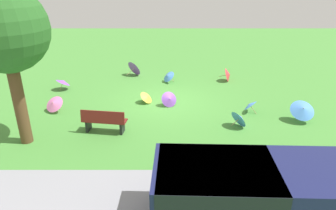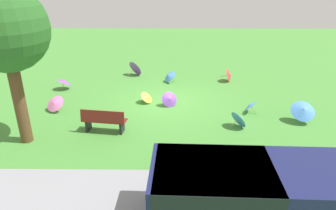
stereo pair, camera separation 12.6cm
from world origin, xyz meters
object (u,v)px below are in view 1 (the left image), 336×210
Objects in this scene: park_bench at (104,121)px; parasol_yellow_1 at (147,97)px; parasol_blue_1 at (168,76)px; parasol_purple_1 at (135,68)px; parasol_pink_0 at (54,104)px; parasol_red_0 at (228,75)px; parasol_purple_2 at (63,82)px; parasol_blue_3 at (303,109)px; parasol_blue_2 at (250,105)px; van_dark at (250,191)px; parasol_purple_0 at (169,99)px; shade_tree at (4,31)px; parasol_blue_0 at (240,118)px.

park_bench is 3.11m from parasol_yellow_1.
parasol_purple_1 is at bearing -35.10° from parasol_blue_1.
parasol_pink_0 is 3.93m from parasol_yellow_1.
parasol_red_0 is 0.83× the size of parasol_purple_2.
parasol_blue_3 is at bearing 162.30° from parasol_yellow_1.
parasol_pink_0 is 9.96m from parasol_blue_3.
parasol_blue_1 reaches higher than parasol_blue_2.
van_dark is at bearing 100.30° from parasol_blue_1.
van_dark reaches higher than parasol_pink_0.
parasol_purple_0 is 1.07m from parasol_yellow_1.
shade_tree is 10.65m from parasol_blue_3.
parasol_blue_1 is (2.69, -5.05, 0.02)m from parasol_blue_0.
parasol_pink_0 is (-0.13, -2.43, -3.38)m from shade_tree.
park_bench is 6.84m from parasol_purple_1.
shade_tree is 5.09× the size of parasol_purple_1.
parasol_purple_2 is at bearing 8.73° from parasol_red_0.
shade_tree is at bearing 38.40° from parasol_red_0.
van_dark is 6.24m from parasol_blue_3.
van_dark is 6.38m from parasol_blue_2.
shade_tree is 6.28m from parasol_yellow_1.
van_dark is 7.05m from parasol_purple_0.
parasol_blue_1 is 5.28m from parasol_purple_2.
parasol_purple_2 is at bearing -21.66° from parasol_yellow_1.
parasol_blue_0 reaches higher than parasol_pink_0.
parasol_purple_0 is at bearing -172.65° from parasol_pink_0.
parasol_yellow_1 is at bearing -21.12° from parasol_purple_0.
park_bench is at bearing 6.35° from parasol_blue_3.
van_dark reaches higher than parasol_blue_0.
parasol_pink_0 is (7.43, -1.32, 0.03)m from parasol_blue_0.
parasol_purple_2 is at bearing -80.75° from parasol_pink_0.
shade_tree reaches higher than parasol_blue_1.
parasol_purple_2 is (0.44, -2.69, 0.03)m from parasol_pink_0.
parasol_purple_0 is (1.74, -6.80, -0.58)m from van_dark.
parasol_purple_1 is (-0.44, -6.83, -0.03)m from park_bench.
parasol_pink_0 is at bearing -43.39° from van_dark.
park_bench is at bearing 86.33° from parasol_purple_1.
parasol_yellow_1 is at bearing 35.59° from parasol_red_0.
parasol_purple_1 is (1.87, -1.31, 0.07)m from parasol_blue_1.
parasol_purple_0 is at bearing -134.61° from park_bench.
park_bench is 2.07× the size of parasol_red_0.
parasol_red_0 is 8.49m from parasol_purple_2.
parasol_blue_2 is (-5.24, 5.07, -0.10)m from parasol_purple_1.
van_dark is 5.35× the size of parasol_blue_0.
parasol_purple_0 is at bearing -10.96° from parasol_blue_2.
parasol_blue_2 is (-8.24, -2.41, -3.43)m from shade_tree.
shade_tree is 8.56m from parasol_blue_1.
parasol_purple_0 reaches higher than parasol_yellow_1.
parasol_pink_0 is 0.99× the size of parasol_purple_2.
parasol_red_0 is at bearing -87.73° from parasol_blue_2.
parasol_purple_2 is at bearing -17.58° from parasol_blue_2.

